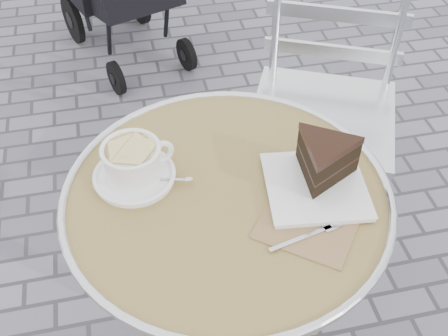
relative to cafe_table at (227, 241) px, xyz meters
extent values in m
cylinder|color=silver|center=(0.00, 0.00, -0.20)|extent=(0.07, 0.07, 0.67)
cylinder|color=tan|center=(0.00, 0.00, 0.15)|extent=(0.70, 0.70, 0.03)
torus|color=silver|center=(0.00, 0.00, 0.16)|extent=(0.72, 0.72, 0.02)
cylinder|color=white|center=(-0.19, 0.09, 0.17)|extent=(0.18, 0.18, 0.01)
cylinder|color=white|center=(-0.19, 0.09, 0.21)|extent=(0.15, 0.15, 0.08)
torus|color=white|center=(-0.12, 0.11, 0.21)|extent=(0.06, 0.03, 0.06)
cylinder|color=beige|center=(-0.19, 0.09, 0.25)|extent=(0.11, 0.11, 0.01)
cube|color=#906D4F|center=(0.15, -0.11, 0.16)|extent=(0.27, 0.27, 0.00)
cube|color=white|center=(0.19, -0.03, 0.17)|extent=(0.23, 0.23, 0.01)
cylinder|color=silver|center=(0.16, 0.37, -0.32)|extent=(0.03, 0.03, 0.49)
cylinder|color=silver|center=(0.50, 0.21, -0.32)|extent=(0.03, 0.03, 0.49)
cylinder|color=silver|center=(0.32, 0.71, -0.32)|extent=(0.03, 0.03, 0.49)
cylinder|color=silver|center=(0.66, 0.55, -0.32)|extent=(0.03, 0.03, 0.49)
cube|color=silver|center=(0.41, 0.46, -0.06)|extent=(0.58, 0.58, 0.02)
cylinder|color=black|center=(-0.21, 1.41, -0.49)|extent=(0.08, 0.16, 0.16)
cylinder|color=black|center=(0.14, 1.54, -0.49)|extent=(0.08, 0.16, 0.16)
cylinder|color=black|center=(-0.39, 1.92, -0.44)|extent=(0.11, 0.25, 0.25)
cylinder|color=black|center=(-0.03, 2.04, -0.44)|extent=(0.11, 0.25, 0.25)
camera|label=1|loc=(-0.18, -0.80, 1.05)|focal=45.00mm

